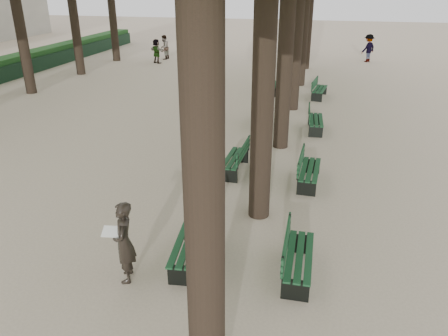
# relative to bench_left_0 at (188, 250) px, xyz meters

# --- Properties ---
(ground) EXTENTS (120.00, 120.00, 0.00)m
(ground) POSITION_rel_bench_left_0_xyz_m (-0.37, -0.70, -0.27)
(ground) COLOR #BFAC91
(ground) RESTS_ON ground
(bench_left_0) EXTENTS (0.76, 1.85, 0.92)m
(bench_left_0) POSITION_rel_bench_left_0_xyz_m (0.00, 0.00, 0.00)
(bench_left_0) COLOR black
(bench_left_0) RESTS_ON ground
(bench_left_1) EXTENTS (0.62, 1.82, 0.92)m
(bench_left_1) POSITION_rel_bench_left_0_xyz_m (0.00, 4.78, 0.00)
(bench_left_1) COLOR black
(bench_left_1) RESTS_ON ground
(bench_left_2) EXTENTS (0.79, 1.86, 0.92)m
(bench_left_2) POSITION_rel_bench_left_0_xyz_m (-0.00, 9.51, 0.00)
(bench_left_2) COLOR black
(bench_left_2) RESTS_ON ground
(bench_left_3) EXTENTS (0.67, 1.83, 0.92)m
(bench_left_3) POSITION_rel_bench_left_0_xyz_m (0.00, 15.07, 0.00)
(bench_left_3) COLOR black
(bench_left_3) RESTS_ON ground
(bench_right_0) EXTENTS (0.59, 1.81, 0.92)m
(bench_right_0) POSITION_rel_bench_left_0_xyz_m (2.27, 0.06, 0.00)
(bench_right_0) COLOR black
(bench_right_0) RESTS_ON ground
(bench_right_1) EXTENTS (0.63, 1.82, 0.92)m
(bench_right_1) POSITION_rel_bench_left_0_xyz_m (2.27, 4.43, 0.00)
(bench_right_1) COLOR black
(bench_right_1) RESTS_ON ground
(bench_right_2) EXTENTS (0.68, 1.83, 0.92)m
(bench_right_2) POSITION_rel_bench_left_0_xyz_m (2.27, 9.35, 0.00)
(bench_right_2) COLOR black
(bench_right_2) RESTS_ON ground
(bench_right_3) EXTENTS (0.79, 1.86, 0.92)m
(bench_right_3) POSITION_rel_bench_left_0_xyz_m (2.27, 14.63, 0.00)
(bench_right_3) COLOR black
(bench_right_3) RESTS_ON ground
(man_with_map) EXTENTS (0.71, 0.75, 1.69)m
(man_with_map) POSITION_rel_bench_left_0_xyz_m (-1.02, -0.82, 0.57)
(man_with_map) COLOR black
(man_with_map) RESTS_ON ground
(pedestrian_d) EXTENTS (0.80, 0.91, 1.77)m
(pedestrian_d) POSITION_rel_bench_left_0_xyz_m (-0.57, 26.64, 0.61)
(pedestrian_d) COLOR #262628
(pedestrian_d) RESTS_ON ground
(pedestrian_b) EXTENTS (1.10, 1.17, 1.90)m
(pedestrian_b) POSITION_rel_bench_left_0_xyz_m (5.29, 25.85, 0.68)
(pedestrian_b) COLOR #262628
(pedestrian_b) RESTS_ON ground
(pedestrian_a) EXTENTS (0.43, 0.86, 1.71)m
(pedestrian_a) POSITION_rel_bench_left_0_xyz_m (-9.16, 23.60, 0.59)
(pedestrian_a) COLOR #262628
(pedestrian_a) RESTS_ON ground
(pedestrian_e) EXTENTS (1.48, 1.04, 1.64)m
(pedestrian_e) POSITION_rel_bench_left_0_xyz_m (-9.13, 21.98, 0.55)
(pedestrian_e) COLOR #262628
(pedestrian_e) RESTS_ON ground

